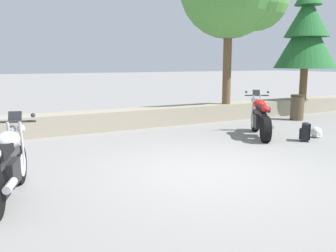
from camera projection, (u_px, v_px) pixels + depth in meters
The scene contains 8 objects.
ground_plane at pixel (207, 170), 6.64m from camera, with size 120.00×120.00×0.00m, color gray.
stone_wall at pixel (116, 119), 10.78m from camera, with size 36.00×0.80×0.55m, color gray.
motorcycle_silver_near_left at pixel (6, 166), 5.19m from camera, with size 0.91×2.01×1.18m.
motorcycle_red_centre at pixel (260, 118), 9.65m from camera, with size 1.23×1.85×1.18m.
rider_backpack at pixel (305, 131), 9.08m from camera, with size 0.35×0.35×0.47m.
rider_helmet at pixel (316, 132), 9.53m from camera, with size 0.28×0.28×0.28m.
pine_tree_mid_left at pixel (307, 32), 13.53m from camera, with size 2.27×2.27×4.37m.
trash_bin at pixel (297, 107), 12.37m from camera, with size 0.46×0.46×0.86m.
Camera 1 is at (-3.60, -5.34, 1.95)m, focal length 39.03 mm.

